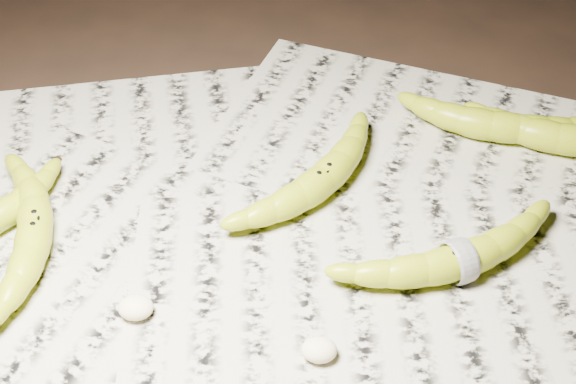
{
  "coord_description": "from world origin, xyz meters",
  "views": [
    {
      "loc": [
        0.02,
        -0.56,
        0.61
      ],
      "look_at": [
        0.0,
        0.05,
        0.05
      ],
      "focal_mm": 50.0,
      "sensor_mm": 36.0,
      "label": 1
    }
  ],
  "objects_px": {
    "banana_center": "(322,178)",
    "banana_taped": "(460,259)",
    "banana_left_a": "(34,227)",
    "banana_upper_b": "(558,135)",
    "banana_upper_a": "(492,123)"
  },
  "relations": [
    {
      "from": "banana_upper_a",
      "to": "banana_upper_b",
      "type": "height_order",
      "value": "same"
    },
    {
      "from": "banana_left_a",
      "to": "banana_taped",
      "type": "distance_m",
      "value": 0.43
    },
    {
      "from": "banana_upper_a",
      "to": "banana_upper_b",
      "type": "xyz_separation_m",
      "value": [
        0.07,
        -0.02,
        0.0
      ]
    },
    {
      "from": "banana_taped",
      "to": "banana_center",
      "type": "bearing_deg",
      "value": 116.13
    },
    {
      "from": "banana_center",
      "to": "banana_upper_b",
      "type": "bearing_deg",
      "value": -35.09
    },
    {
      "from": "banana_left_a",
      "to": "banana_center",
      "type": "height_order",
      "value": "banana_center"
    },
    {
      "from": "banana_left_a",
      "to": "banana_upper_b",
      "type": "height_order",
      "value": "banana_upper_b"
    },
    {
      "from": "banana_center",
      "to": "banana_upper_a",
      "type": "relative_size",
      "value": 1.07
    },
    {
      "from": "banana_center",
      "to": "banana_taped",
      "type": "height_order",
      "value": "banana_center"
    },
    {
      "from": "banana_taped",
      "to": "banana_upper_a",
      "type": "distance_m",
      "value": 0.23
    },
    {
      "from": "banana_left_a",
      "to": "banana_upper_a",
      "type": "xyz_separation_m",
      "value": [
        0.5,
        0.19,
        0.0
      ]
    },
    {
      "from": "banana_left_a",
      "to": "banana_center",
      "type": "bearing_deg",
      "value": -85.04
    },
    {
      "from": "banana_left_a",
      "to": "banana_center",
      "type": "distance_m",
      "value": 0.31
    },
    {
      "from": "banana_taped",
      "to": "banana_left_a",
      "type": "bearing_deg",
      "value": 152.5
    },
    {
      "from": "banana_upper_b",
      "to": "banana_center",
      "type": "bearing_deg",
      "value": -148.46
    }
  ]
}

